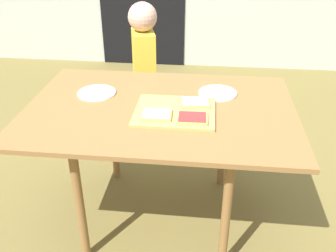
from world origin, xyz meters
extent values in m
plane|color=brown|center=(0.00, 0.00, 0.00)|extent=(16.00, 16.00, 0.00)
cube|color=olive|center=(0.00, 0.00, 0.67)|extent=(1.29, 0.89, 0.02)
cylinder|color=olive|center=(-0.33, -0.33, 0.33)|extent=(0.04, 0.04, 0.66)
cylinder|color=olive|center=(0.33, -0.33, 0.33)|extent=(0.04, 0.04, 0.66)
cylinder|color=olive|center=(-0.33, 0.33, 0.33)|extent=(0.04, 0.04, 0.66)
cylinder|color=olive|center=(0.33, 0.33, 0.33)|extent=(0.04, 0.04, 0.66)
cube|color=tan|center=(0.08, -0.05, 0.69)|extent=(0.37, 0.32, 0.01)
cube|color=tan|center=(0.16, -0.14, 0.70)|extent=(0.14, 0.11, 0.01)
cube|color=#B12C2C|center=(0.16, -0.14, 0.71)|extent=(0.12, 0.10, 0.00)
cube|color=tan|center=(0.00, -0.12, 0.70)|extent=(0.14, 0.11, 0.01)
cube|color=beige|center=(0.00, -0.12, 0.71)|extent=(0.12, 0.10, 0.00)
cube|color=tan|center=(0.17, 0.02, 0.70)|extent=(0.15, 0.12, 0.01)
cube|color=beige|center=(0.17, 0.02, 0.71)|extent=(0.13, 0.11, 0.00)
cylinder|color=white|center=(0.27, 0.18, 0.69)|extent=(0.20, 0.20, 0.01)
cylinder|color=white|center=(-0.34, 0.12, 0.69)|extent=(0.20, 0.20, 0.01)
cylinder|color=#4B3037|center=(-0.24, 0.88, 0.22)|extent=(0.09, 0.09, 0.43)
cylinder|color=#4B3037|center=(-0.20, 0.75, 0.22)|extent=(0.09, 0.09, 0.43)
cube|color=gold|center=(-0.22, 0.81, 0.63)|extent=(0.20, 0.27, 0.38)
sphere|color=tan|center=(-0.22, 0.81, 0.91)|extent=(0.19, 0.19, 0.19)
camera|label=1|loc=(0.22, -1.62, 1.50)|focal=40.71mm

